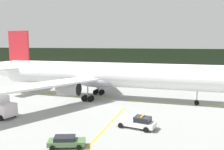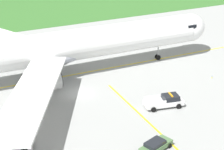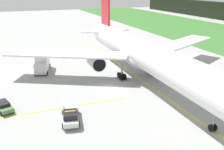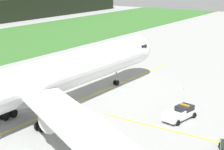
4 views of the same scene
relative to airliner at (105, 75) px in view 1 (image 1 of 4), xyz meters
name	(u,v)px [view 1 (image 1 of 4)]	position (x,y,z in m)	size (l,w,h in m)	color
ground	(96,107)	(0.46, -7.04, -5.19)	(320.00, 320.00, 0.00)	#979997
grass_verge	(142,72)	(0.46, 50.05, -5.17)	(320.00, 43.80, 0.04)	#356A2B
distant_tree_line	(152,57)	(0.46, 84.99, -0.70)	(288.00, 5.42, 8.99)	black
taxiway_centerline_main	(108,99)	(0.72, -0.01, -5.19)	(76.70, 0.30, 0.01)	yellow
taxiway_centerline_spur	(85,150)	(5.59, -25.02, -5.19)	(37.13, 0.30, 0.01)	yellow
airliner	(105,75)	(0.00, 0.00, 0.00)	(57.58, 49.75, 14.91)	white
ops_pickup_truck	(137,122)	(10.00, -16.43, -4.29)	(5.85, 3.08, 1.94)	silver
staff_car	(66,141)	(3.16, -24.90, -4.49)	(4.61, 3.00, 1.30)	#4D7043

